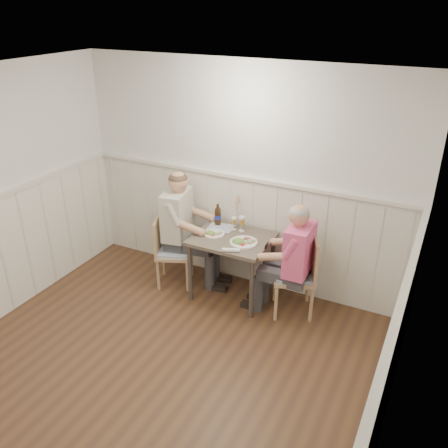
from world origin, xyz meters
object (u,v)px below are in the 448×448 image
chair_right (299,272)px  beer_bottle (218,216)px  chair_left (170,249)px  diner_cream (182,236)px  grass_vase (236,211)px  man_in_pink (294,270)px  dining_table (232,246)px

chair_right → beer_bottle: 1.15m
chair_left → diner_cream: 0.20m
beer_bottle → grass_vase: 0.22m
man_in_pink → chair_left: bearing=-178.1°
diner_cream → grass_vase: 0.72m
man_in_pink → chair_right: bearing=66.4°
chair_left → man_in_pink: (1.52, 0.05, 0.09)m
man_in_pink → grass_vase: (-0.84, 0.33, 0.38)m
chair_right → grass_vase: bearing=164.1°
man_in_pink → beer_bottle: 1.12m
diner_cream → chair_left: bearing=-126.3°
dining_table → diner_cream: bearing=177.7°
grass_vase → beer_bottle: bearing=-160.7°
man_in_pink → beer_bottle: (-1.04, 0.27, 0.31)m
man_in_pink → grass_vase: size_ratio=3.19×
dining_table → chair_right: 0.80m
dining_table → man_in_pink: man_in_pink is taller
man_in_pink → diner_cream: bearing=177.0°
diner_cream → chair_right: bearing=0.4°
chair_right → chair_left: (-1.55, -0.13, -0.03)m
dining_table → diner_cream: (-0.68, 0.03, -0.05)m
chair_right → man_in_pink: 0.11m
dining_table → grass_vase: (-0.09, 0.29, 0.29)m
dining_table → diner_cream: diner_cream is taller
chair_left → man_in_pink: size_ratio=0.65×
diner_cream → grass_vase: bearing=24.0°
chair_right → beer_bottle: bearing=170.4°
dining_table → grass_vase: bearing=108.1°
dining_table → chair_right: size_ratio=0.93×
beer_bottle → grass_vase: (0.20, 0.07, 0.07)m
chair_right → chair_left: bearing=-175.1°
beer_bottle → chair_right: bearing=-9.6°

